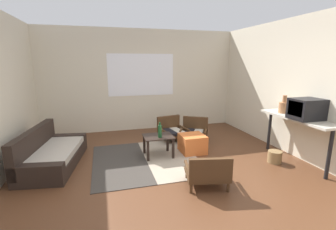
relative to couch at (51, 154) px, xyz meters
name	(u,v)px	position (x,y,z in m)	size (l,w,h in m)	color
ground_plane	(173,177)	(2.01, -1.04, -0.21)	(7.80, 7.80, 0.00)	#56331E
far_wall_with_window	(141,80)	(2.01, 2.02, 1.14)	(5.60, 0.13, 2.70)	beige
side_wall_right	(301,88)	(4.67, -0.74, 1.14)	(0.12, 6.60, 2.70)	beige
area_rug	(146,160)	(1.70, -0.22, -0.21)	(1.98, 2.01, 0.01)	#38332D
couch	(51,154)	(0.00, 0.00, 0.00)	(1.04, 1.80, 0.68)	black
coffee_table	(158,140)	(1.98, -0.10, 0.12)	(0.58, 0.48, 0.42)	black
armchair_by_window	(172,129)	(2.53, 0.83, 0.04)	(0.69, 0.67, 0.55)	#472D19
armchair_striped_foreground	(208,172)	(2.41, -1.48, 0.04)	(0.72, 0.65, 0.53)	#472D19
armchair_corner	(194,130)	(3.07, 0.71, 0.02)	(0.80, 0.77, 0.52)	#472D19
ottoman_orange	(192,144)	(2.71, -0.08, -0.02)	(0.49, 0.49, 0.37)	#D1662D
console_shelf	(297,122)	(4.37, -1.05, 0.56)	(0.44, 1.53, 0.87)	beige
crt_television	(307,109)	(4.36, -1.23, 0.84)	(0.52, 0.41, 0.36)	black
clay_vase	(284,107)	(4.37, -0.69, 0.78)	(0.19, 0.19, 0.35)	#A87047
glass_bottle	(160,131)	(1.99, -0.19, 0.34)	(0.08, 0.08, 0.30)	#194723
wicker_basket	(275,157)	(4.01, -0.99, -0.10)	(0.25, 0.25, 0.22)	olive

